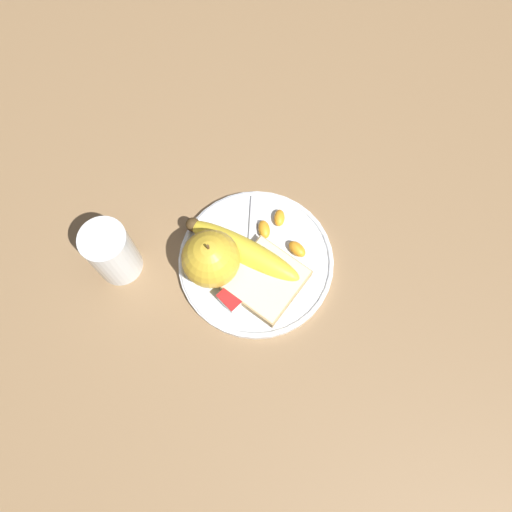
{
  "coord_description": "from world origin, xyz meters",
  "views": [
    {
      "loc": [
        -0.17,
        -0.18,
        0.71
      ],
      "look_at": [
        0.0,
        0.0,
        0.03
      ],
      "focal_mm": 35.0,
      "sensor_mm": 36.0,
      "label": 1
    }
  ],
  "objects_px": {
    "apple": "(211,259)",
    "jam_packet": "(234,296)",
    "banana": "(242,250)",
    "bread_slice": "(266,281)",
    "juice_glass": "(113,253)",
    "plate": "(256,262)",
    "fork": "(251,257)"
  },
  "relations": [
    {
      "from": "plate",
      "to": "banana",
      "type": "xyz_separation_m",
      "value": [
        -0.01,
        0.02,
        0.02
      ]
    },
    {
      "from": "apple",
      "to": "banana",
      "type": "bearing_deg",
      "value": -16.65
    },
    {
      "from": "juice_glass",
      "to": "banana",
      "type": "distance_m",
      "value": 0.18
    },
    {
      "from": "banana",
      "to": "bread_slice",
      "type": "height_order",
      "value": "banana"
    },
    {
      "from": "jam_packet",
      "to": "juice_glass",
      "type": "bearing_deg",
      "value": 118.24
    },
    {
      "from": "apple",
      "to": "jam_packet",
      "type": "xyz_separation_m",
      "value": [
        -0.01,
        -0.06,
        -0.03
      ]
    },
    {
      "from": "plate",
      "to": "banana",
      "type": "relative_size",
      "value": 1.23
    },
    {
      "from": "plate",
      "to": "jam_packet",
      "type": "relative_size",
      "value": 5.8
    },
    {
      "from": "juice_glass",
      "to": "bread_slice",
      "type": "distance_m",
      "value": 0.22
    },
    {
      "from": "juice_glass",
      "to": "banana",
      "type": "height_order",
      "value": "juice_glass"
    },
    {
      "from": "banana",
      "to": "plate",
      "type": "bearing_deg",
      "value": -68.7
    },
    {
      "from": "juice_glass",
      "to": "apple",
      "type": "relative_size",
      "value": 1.14
    },
    {
      "from": "banana",
      "to": "fork",
      "type": "relative_size",
      "value": 1.37
    },
    {
      "from": "apple",
      "to": "banana",
      "type": "height_order",
      "value": "apple"
    },
    {
      "from": "plate",
      "to": "juice_glass",
      "type": "xyz_separation_m",
      "value": [
        -0.15,
        0.14,
        0.04
      ]
    },
    {
      "from": "plate",
      "to": "apple",
      "type": "bearing_deg",
      "value": 146.94
    },
    {
      "from": "plate",
      "to": "banana",
      "type": "height_order",
      "value": "banana"
    },
    {
      "from": "plate",
      "to": "bread_slice",
      "type": "height_order",
      "value": "bread_slice"
    },
    {
      "from": "fork",
      "to": "jam_packet",
      "type": "height_order",
      "value": "jam_packet"
    },
    {
      "from": "apple",
      "to": "bread_slice",
      "type": "height_order",
      "value": "apple"
    },
    {
      "from": "banana",
      "to": "jam_packet",
      "type": "bearing_deg",
      "value": -142.77
    },
    {
      "from": "banana",
      "to": "bread_slice",
      "type": "bearing_deg",
      "value": -94.98
    },
    {
      "from": "banana",
      "to": "bread_slice",
      "type": "relative_size",
      "value": 1.68
    },
    {
      "from": "apple",
      "to": "jam_packet",
      "type": "distance_m",
      "value": 0.06
    },
    {
      "from": "jam_packet",
      "to": "bread_slice",
      "type": "bearing_deg",
      "value": -17.79
    },
    {
      "from": "apple",
      "to": "bread_slice",
      "type": "bearing_deg",
      "value": -60.01
    },
    {
      "from": "apple",
      "to": "bread_slice",
      "type": "distance_m",
      "value": 0.09
    },
    {
      "from": "juice_glass",
      "to": "fork",
      "type": "bearing_deg",
      "value": -41.66
    },
    {
      "from": "apple",
      "to": "bread_slice",
      "type": "relative_size",
      "value": 0.82
    },
    {
      "from": "plate",
      "to": "juice_glass",
      "type": "relative_size",
      "value": 2.2
    },
    {
      "from": "juice_glass",
      "to": "fork",
      "type": "height_order",
      "value": "juice_glass"
    },
    {
      "from": "jam_packet",
      "to": "fork",
      "type": "bearing_deg",
      "value": 24.74
    }
  ]
}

